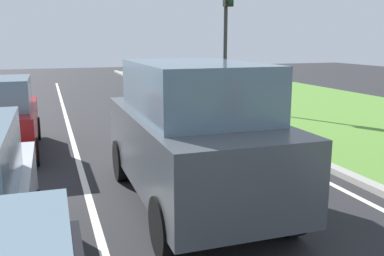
{
  "coord_description": "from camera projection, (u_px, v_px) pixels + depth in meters",
  "views": [
    {
      "loc": [
        -1.23,
        3.05,
        2.62
      ],
      "look_at": [
        0.95,
        9.45,
        1.2
      ],
      "focal_mm": 39.8,
      "sensor_mm": 36.0,
      "label": 1
    }
  ],
  "objects": [
    {
      "name": "ground_plane",
      "position": [
        101.0,
        142.0,
        11.07
      ],
      "size": [
        60.0,
        60.0,
        0.0
      ],
      "primitive_type": "plane",
      "color": "#262628"
    },
    {
      "name": "lane_line_center",
      "position": [
        73.0,
        144.0,
        10.85
      ],
      "size": [
        0.12,
        32.0,
        0.01
      ],
      "primitive_type": "cube",
      "color": "silver",
      "rests_on": "ground"
    },
    {
      "name": "lane_line_right_edge",
      "position": [
        228.0,
        132.0,
        12.21
      ],
      "size": [
        0.12,
        32.0,
        0.01
      ],
      "primitive_type": "cube",
      "color": "silver",
      "rests_on": "ground"
    },
    {
      "name": "grass_verge_right",
      "position": [
        367.0,
        121.0,
        13.75
      ],
      "size": [
        9.0,
        48.0,
        0.06
      ],
      "primitive_type": "cube",
      "color": "#548433",
      "rests_on": "ground"
    },
    {
      "name": "curb_right",
      "position": [
        244.0,
        129.0,
        12.36
      ],
      "size": [
        0.24,
        48.0,
        0.12
      ],
      "primitive_type": "cube",
      "color": "#9E9B93",
      "rests_on": "ground"
    },
    {
      "name": "car_suv_ahead",
      "position": [
        192.0,
        133.0,
        6.68
      ],
      "size": [
        1.98,
        4.51,
        2.28
      ],
      "rotation": [
        0.0,
        0.0,
        0.0
      ],
      "color": "#474C51",
      "rests_on": "ground"
    },
    {
      "name": "traffic_light_near_right",
      "position": [
        227.0,
        19.0,
        15.42
      ],
      "size": [
        0.32,
        0.5,
        4.89
      ],
      "color": "#2D2D2D",
      "rests_on": "ground"
    }
  ]
}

